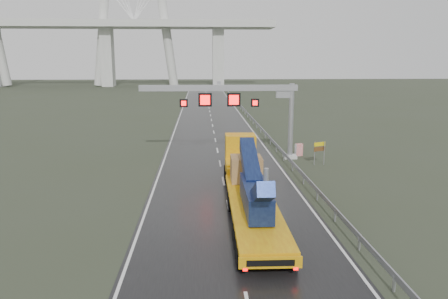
{
  "coord_description": "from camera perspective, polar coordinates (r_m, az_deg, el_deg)",
  "views": [
    {
      "loc": [
        -1.76,
        -23.0,
        9.32
      ],
      "look_at": [
        -0.13,
        6.86,
        3.2
      ],
      "focal_mm": 35.0,
      "sensor_mm": 36.0,
      "label": 1
    }
  ],
  "objects": [
    {
      "name": "ground",
      "position": [
        24.88,
        1.18,
        -10.44
      ],
      "size": [
        400.0,
        400.0,
        0.0
      ],
      "primitive_type": "plane",
      "color": "#2F3626",
      "rests_on": "ground"
    },
    {
      "name": "road",
      "position": [
        63.71,
        -1.51,
        3.15
      ],
      "size": [
        11.0,
        200.0,
        0.02
      ],
      "primitive_type": "cube",
      "color": "black",
      "rests_on": "ground"
    },
    {
      "name": "heavy_haul_truck",
      "position": [
        29.01,
        3.11,
        -3.79
      ],
      "size": [
        2.91,
        18.16,
        4.25
      ],
      "rotation": [
        0.0,
        0.0,
        -0.01
      ],
      "color": "#E4B60C",
      "rests_on": "ground"
    },
    {
      "name": "exit_sign_pair",
      "position": [
        40.41,
        12.38,
        0.11
      ],
      "size": [
        1.15,
        0.55,
        2.12
      ],
      "rotation": [
        0.0,
        0.0,
        0.42
      ],
      "color": "#9C9EA5",
      "rests_on": "ground"
    },
    {
      "name": "guardrail",
      "position": [
        54.27,
        5.25,
        2.37
      ],
      "size": [
        0.2,
        140.0,
        1.4
      ],
      "primitive_type": null,
      "color": "gray",
      "rests_on": "ground"
    },
    {
      "name": "sign_gantry",
      "position": [
        41.34,
        2.27,
        6.41
      ],
      "size": [
        14.9,
        1.2,
        7.42
      ],
      "color": "#B7B8B2",
      "rests_on": "ground"
    },
    {
      "name": "striped_barrier",
      "position": [
        43.99,
        9.74,
        -0.03
      ],
      "size": [
        0.8,
        0.57,
        1.21
      ],
      "primitive_type": "cube",
      "rotation": [
        0.0,
        0.0,
        0.27
      ],
      "color": "red",
      "rests_on": "ground"
    }
  ]
}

